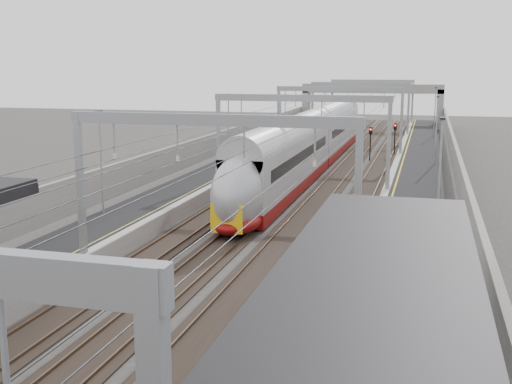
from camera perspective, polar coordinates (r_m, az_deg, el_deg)
The scene contains 11 objects.
platform_left at distance 52.34m, azimuth -4.04°, elevation 1.07°, with size 4.00×120.00×1.00m, color black.
platform_right at distance 49.53m, azimuth 13.74°, elevation 0.21°, with size 4.00×120.00×1.00m, color black.
tracks at distance 50.41m, azimuth 4.59°, elevation 0.16°, with size 11.40×140.00×0.20m.
overhead_line at distance 56.13m, azimuth 5.94°, elevation 7.52°, with size 13.00×140.00×6.60m.
overbridge at distance 104.16m, azimuth 10.26°, elevation 8.55°, with size 22.00×2.20×6.90m.
wall_left at distance 53.29m, azimuth -7.31°, elevation 2.39°, with size 0.30×120.00×3.20m, color slate.
wall_right at distance 49.39m, azimuth 17.50°, elevation 1.28°, with size 0.30×120.00×3.20m, color slate.
train at distance 58.30m, azimuth 4.65°, elevation 3.80°, with size 2.88×52.41×4.54m.
signal_green at distance 76.68m, azimuth 4.41°, elevation 5.68°, with size 0.32×0.32×3.48m.
signal_red_near at distance 67.33m, azimuth 10.14°, elevation 4.80°, with size 0.32×0.32×3.48m.
signal_red_far at distance 72.43m, azimuth 12.25°, elevation 5.15°, with size 0.32×0.32×3.48m.
Camera 1 is at (8.93, -3.69, 9.54)m, focal length 45.00 mm.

